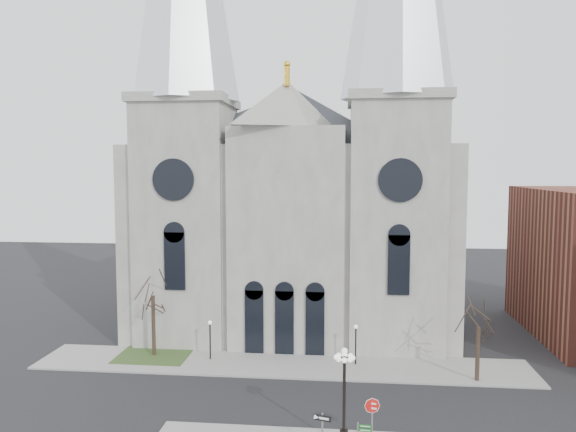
# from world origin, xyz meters

# --- Properties ---
(ground) EXTENTS (160.00, 160.00, 0.00)m
(ground) POSITION_xyz_m (0.00, 0.00, 0.00)
(ground) COLOR black
(ground) RESTS_ON ground
(sidewalk_far) EXTENTS (40.00, 6.00, 0.14)m
(sidewalk_far) POSITION_xyz_m (0.00, 11.00, 0.07)
(sidewalk_far) COLOR gray
(sidewalk_far) RESTS_ON ground
(grass_patch) EXTENTS (6.00, 5.00, 0.18)m
(grass_patch) POSITION_xyz_m (-11.00, 12.00, 0.09)
(grass_patch) COLOR #344E21
(grass_patch) RESTS_ON ground
(cathedral) EXTENTS (33.00, 26.66, 54.00)m
(cathedral) POSITION_xyz_m (0.00, 22.86, 18.48)
(cathedral) COLOR gray
(cathedral) RESTS_ON ground
(tree_left) EXTENTS (3.20, 3.20, 7.50)m
(tree_left) POSITION_xyz_m (-11.00, 12.00, 5.58)
(tree_left) COLOR black
(tree_left) RESTS_ON ground
(tree_right) EXTENTS (3.20, 3.20, 6.00)m
(tree_right) POSITION_xyz_m (15.00, 9.00, 4.47)
(tree_right) COLOR black
(tree_right) RESTS_ON ground
(ped_lamp_left) EXTENTS (0.32, 0.32, 3.26)m
(ped_lamp_left) POSITION_xyz_m (-6.00, 11.50, 2.33)
(ped_lamp_left) COLOR black
(ped_lamp_left) RESTS_ON sidewalk_far
(ped_lamp_right) EXTENTS (0.32, 0.32, 3.26)m
(ped_lamp_right) POSITION_xyz_m (6.00, 11.50, 2.33)
(ped_lamp_right) COLOR black
(ped_lamp_right) RESTS_ON sidewalk_far
(stop_sign) EXTENTS (0.92, 0.21, 2.57)m
(stop_sign) POSITION_xyz_m (6.73, -1.19, 1.97)
(stop_sign) COLOR slate
(stop_sign) RESTS_ON sidewalk_near
(globe_lamp) EXTENTS (1.25, 1.25, 5.71)m
(globe_lamp) POSITION_xyz_m (5.10, -1.87, 3.73)
(globe_lamp) COLOR black
(globe_lamp) RESTS_ON sidewalk_near
(one_way_sign) EXTENTS (0.99, 0.33, 2.32)m
(one_way_sign) POSITION_xyz_m (3.91, -2.95, 1.69)
(one_way_sign) COLOR slate
(one_way_sign) RESTS_ON sidewalk_near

